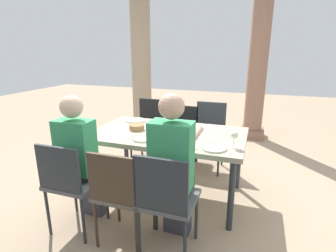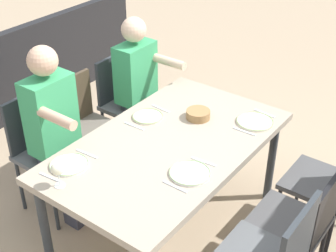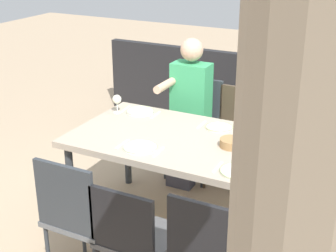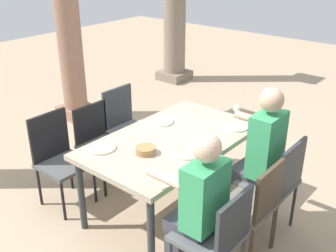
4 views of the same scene
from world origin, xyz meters
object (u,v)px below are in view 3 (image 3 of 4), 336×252
object	(u,v)px
plate_3	(140,111)
chair_west_south	(292,138)
diner_woman_green	(188,108)
bread_basket	(231,143)
plate_2	(140,147)
wine_glass_3	(117,100)
chair_east_south	(196,120)
diner_man_white	(289,130)
chair_mid_south	(236,129)
chair_east_north	(78,213)
chair_mid_north	(133,235)
plate_0	(240,171)
dining_table	(183,146)
plate_1	(219,127)

from	to	relation	value
plate_3	chair_west_south	bearing A→B (deg)	-153.75
diner_woman_green	bread_basket	bearing A→B (deg)	133.58
diner_woman_green	plate_2	distance (m)	1.04
chair_west_south	wine_glass_3	world-z (taller)	wine_glass_3
chair_east_south	wine_glass_3	world-z (taller)	wine_glass_3
diner_woman_green	plate_2	size ratio (longest dim) A/B	5.39
diner_woman_green	diner_man_white	bearing A→B (deg)	-179.85
chair_mid_south	chair_east_north	xyz separation A→B (m)	(0.40, 1.83, 0.02)
chair_mid_south	wine_glass_3	size ratio (longest dim) A/B	5.54
chair_mid_north	plate_0	world-z (taller)	chair_mid_north
diner_woman_green	plate_0	size ratio (longest dim) A/B	5.19
chair_east_south	plate_3	distance (m)	0.68
dining_table	bread_basket	distance (m)	0.39
dining_table	diner_man_white	bearing A→B (deg)	-130.19
chair_mid_south	diner_woman_green	world-z (taller)	diner_woman_green
chair_mid_north	diner_man_white	xyz separation A→B (m)	(-0.51, -1.64, 0.18)
dining_table	chair_east_north	bearing A→B (deg)	71.97
dining_table	plate_2	size ratio (longest dim) A/B	6.73
diner_man_white	plate_0	distance (m)	1.07
chair_mid_north	wine_glass_3	xyz separation A→B (m)	(0.83, -1.14, 0.38)
plate_0	chair_mid_north	bearing A→B (deg)	51.66
dining_table	wine_glass_3	distance (m)	0.79
chair_mid_south	diner_man_white	size ratio (longest dim) A/B	0.70
diner_man_white	plate_1	xyz separation A→B (m)	(0.45, 0.42, 0.09)
plate_3	wine_glass_3	world-z (taller)	wine_glass_3
plate_0	bread_basket	size ratio (longest dim) A/B	1.52
chair_west_south	diner_man_white	xyz separation A→B (m)	(-0.00, 0.18, 0.15)
plate_1	plate_3	distance (m)	0.73
plate_2	plate_1	bearing A→B (deg)	-120.61
dining_table	wine_glass_3	bearing A→B (deg)	-17.60
chair_east_south	bread_basket	bearing A→B (deg)	126.79
plate_1	diner_woman_green	bearing A→B (deg)	-41.87
dining_table	wine_glass_3	xyz separation A→B (m)	(0.73, -0.23, 0.18)
chair_east_south	plate_3	world-z (taller)	chair_east_south
wine_glass_3	chair_mid_south	bearing A→B (deg)	-140.78
chair_east_south	bread_basket	distance (m)	1.15
bread_basket	chair_east_north	bearing A→B (deg)	54.27
plate_1	plate_3	size ratio (longest dim) A/B	0.92
chair_mid_north	bread_basket	world-z (taller)	chair_mid_north
diner_woman_green	wine_glass_3	size ratio (longest dim) A/B	8.38
chair_west_south	diner_woman_green	xyz separation A→B (m)	(0.91, 0.19, 0.19)
dining_table	chair_mid_south	size ratio (longest dim) A/B	1.89
chair_east_north	plate_2	bearing A→B (deg)	-99.57
chair_mid_north	plate_2	world-z (taller)	chair_mid_north
chair_mid_south	plate_1	xyz separation A→B (m)	(-0.06, 0.61, 0.25)
plate_3	bread_basket	distance (m)	0.99
plate_1	bread_basket	xyz separation A→B (m)	(-0.21, 0.29, 0.02)
chair_east_south	diner_man_white	size ratio (longest dim) A/B	0.72
plate_1	plate_2	world-z (taller)	same
chair_mid_south	wine_glass_3	distance (m)	1.14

